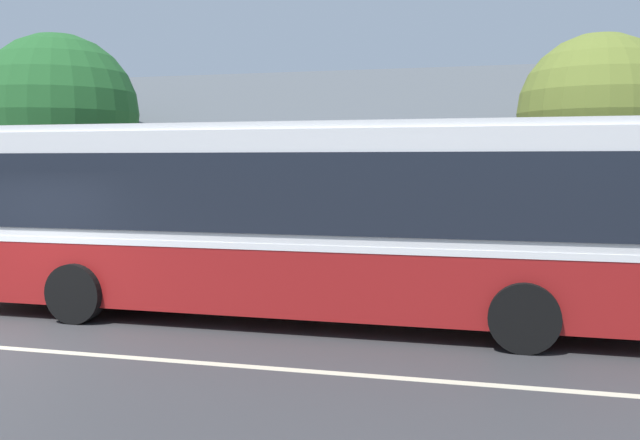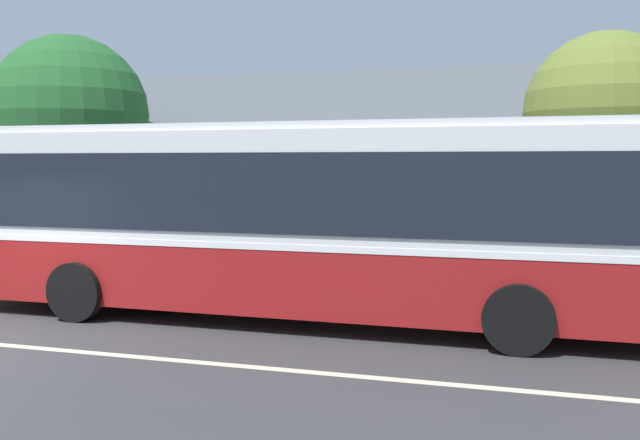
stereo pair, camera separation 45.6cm
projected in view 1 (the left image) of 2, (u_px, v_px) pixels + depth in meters
name	position (u px, v px, depth m)	size (l,w,h in m)	color
sidewalk_far	(165.00, 277.00, 16.16)	(60.00, 3.00, 0.15)	#9E9E99
community_building	(208.00, 185.00, 23.53)	(26.43, 8.51, 6.54)	tan
transit_bus	(292.00, 216.00, 12.03)	(12.36, 2.84, 3.29)	maroon
bench_by_building	(93.00, 256.00, 15.93)	(1.60, 0.51, 0.94)	brown
street_tree_primary	(603.00, 119.00, 14.57)	(3.26, 3.26, 5.31)	#4C3828
street_tree_secondary	(59.00, 119.00, 18.22)	(4.01, 4.01, 5.91)	#4C3828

